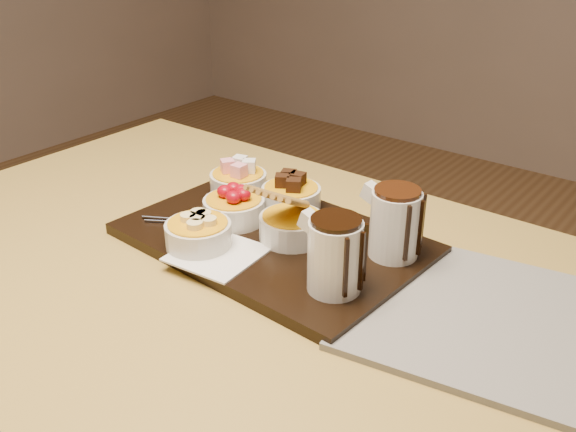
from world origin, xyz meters
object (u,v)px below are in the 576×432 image
Objects in this scene: bowl_strawberries at (234,210)px; pitcher_milk_chocolate at (395,224)px; newspaper at (510,325)px; serving_board at (273,240)px; dining_table at (232,314)px; pitcher_dark_chocolate at (335,257)px.

pitcher_milk_chocolate is at bearing 13.49° from bowl_strawberries.
pitcher_milk_chocolate is 0.21m from newspaper.
serving_board is 4.60× the size of bowl_strawberries.
pitcher_milk_chocolate reaches higher than newspaper.
pitcher_milk_chocolate is 0.26× the size of newspaper.
dining_table is 3.08× the size of newspaper.
dining_table is at bearing -142.44° from pitcher_milk_chocolate.
bowl_strawberries reaches higher than newspaper.
dining_table is 11.99× the size of pitcher_milk_chocolate.
pitcher_dark_chocolate reaches higher than bowl_strawberries.
bowl_strawberries is at bearing 172.78° from newspaper.
pitcher_dark_chocolate is at bearing -19.98° from serving_board.
serving_board is 0.20m from pitcher_milk_chocolate.
dining_table is at bearing -174.28° from pitcher_dark_chocolate.
dining_table is 0.17m from bowl_strawberries.
serving_board is 0.19m from pitcher_dark_chocolate.
pitcher_dark_chocolate is 0.24m from newspaper.
pitcher_dark_chocolate is at bearing 2.82° from dining_table.
pitcher_milk_chocolate reaches higher than serving_board.
serving_board reaches higher than newspaper.
dining_table is 11.99× the size of pitcher_dark_chocolate.
pitcher_dark_chocolate is 1.00× the size of pitcher_milk_chocolate.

